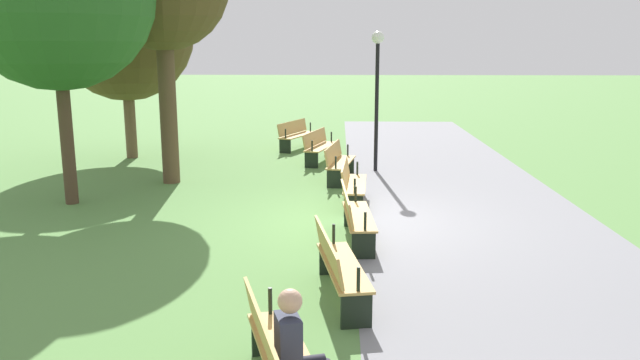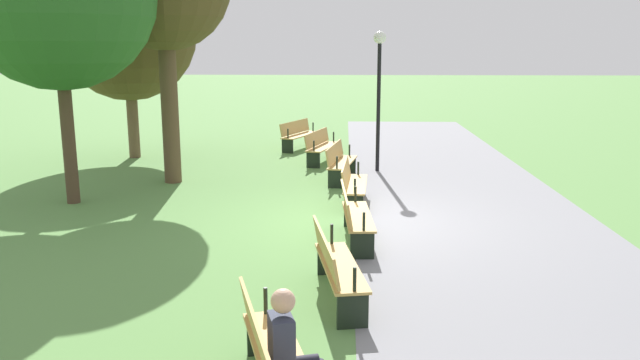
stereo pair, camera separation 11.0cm
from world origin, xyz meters
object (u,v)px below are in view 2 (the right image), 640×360
object	(u,v)px
bench_0	(299,134)
bench_4	(354,214)
bench_2	(340,161)
bench_3	(352,183)
person_seated	(292,348)
lamp_post	(379,74)
tree_3	(127,32)
bench_6	(271,353)
bench_1	(321,146)
bench_5	(335,264)

from	to	relation	value
bench_0	bench_4	world-z (taller)	same
bench_2	bench_3	distance (m)	2.49
bench_4	bench_0	bearing A→B (deg)	-173.58
person_seated	lamp_post	distance (m)	11.49
bench_0	tree_3	bearing A→B (deg)	-46.87
bench_3	bench_6	bearing A→B (deg)	-3.20
bench_2	person_seated	world-z (taller)	person_seated
bench_0	bench_3	xyz separation A→B (m)	(7.24, 1.65, 0.00)
bench_2	tree_3	distance (m)	7.53
bench_0	bench_6	xyz separation A→B (m)	(14.61, 0.82, 0.00)
bench_3	person_seated	xyz separation A→B (m)	(7.58, -0.62, 0.16)
bench_6	lamp_post	bearing A→B (deg)	155.86
bench_1	bench_3	size ratio (longest dim) A/B	1.02
bench_2	bench_5	size ratio (longest dim) A/B	1.00
bench_0	person_seated	size ratio (longest dim) A/B	1.63
bench_1	bench_5	distance (m)	9.86
tree_3	bench_4	bearing A→B (deg)	38.98
bench_1	bench_3	world-z (taller)	same
person_seated	lamp_post	xyz separation A→B (m)	(-11.25, 1.33, 1.93)
bench_3	person_seated	world-z (taller)	person_seated
bench_0	bench_4	distance (m)	9.86
bench_5	tree_3	size ratio (longest dim) A/B	0.35
bench_0	bench_4	bearing A→B (deg)	32.33
bench_1	bench_5	world-z (taller)	same
bench_2	bench_4	world-z (taller)	same
bench_0	lamp_post	world-z (taller)	lamp_post
bench_1	tree_3	bearing A→B (deg)	-79.57
bench_2	lamp_post	xyz separation A→B (m)	(-1.20, 0.99, 2.08)
bench_5	person_seated	distance (m)	2.65
person_seated	bench_0	bearing A→B (deg)	167.78
bench_2	bench_0	bearing A→B (deg)	-154.18
bench_4	bench_5	bearing A→B (deg)	-9.68
person_seated	lamp_post	bearing A→B (deg)	157.05
bench_4	tree_3	xyz separation A→B (m)	(-7.94, -6.43, 3.16)
bench_5	bench_6	bearing A→B (deg)	-22.60
bench_5	tree_3	xyz separation A→B (m)	(-10.41, -6.15, 3.16)
bench_3	lamp_post	size ratio (longest dim) A/B	0.53
bench_2	bench_4	xyz separation A→B (m)	(4.96, 0.28, 0.00)
bench_4	bench_5	distance (m)	2.49
bench_2	person_seated	size ratio (longest dim) A/B	1.64
bench_4	tree_3	world-z (taller)	tree_3
bench_5	bench_6	xyz separation A→B (m)	(2.42, -0.55, 0.00)
person_seated	lamp_post	size ratio (longest dim) A/B	0.33
bench_2	tree_3	bearing A→B (deg)	-106.20
bench_6	lamp_post	distance (m)	11.34
bench_0	person_seated	bearing A→B (deg)	26.66
bench_0	lamp_post	size ratio (longest dim) A/B	0.54
bench_4	tree_3	distance (m)	10.70
bench_0	bench_5	distance (m)	12.27
bench_4	person_seated	bearing A→B (deg)	-10.22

